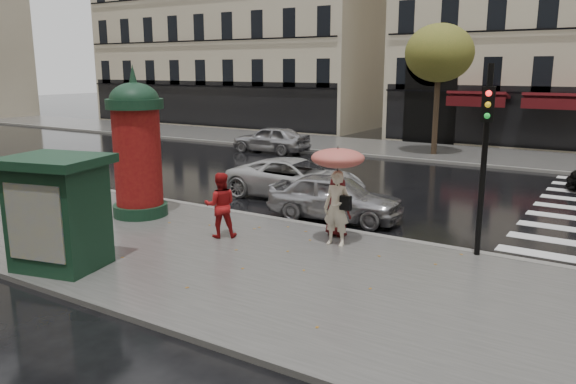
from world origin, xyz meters
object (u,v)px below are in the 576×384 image
Objects in this scene: morris_column at (137,145)px; car_silver at (335,197)px; traffic_light at (485,142)px; car_white at (296,179)px; man_burgundy at (337,207)px; woman_umbrella at (337,180)px; woman_red at (220,205)px; car_far_silver at (271,139)px; newsstand at (58,211)px.

morris_column is 1.09× the size of car_silver.
traffic_light is 8.08m from car_white.
traffic_light reaches higher than man_burgundy.
man_burgundy is 0.39× the size of car_silver.
morris_column is at bearing -175.05° from woman_umbrella.
traffic_light reaches higher than car_silver.
traffic_light is at bearing 159.82° from woman_red.
car_silver is (-0.99, 1.80, -0.21)m from man_burgundy.
car_silver is at bearing -152.19° from woman_red.
car_far_silver reaches higher than car_silver.
morris_column reaches higher than woman_red.
traffic_light is (3.20, 1.04, 1.03)m from woman_umbrella.
car_far_silver is at bearing -99.49° from woman_red.
newsstand reaches higher than car_white.
car_silver is at bearing 31.60° from morris_column.
morris_column reaches higher than woman_umbrella.
woman_umbrella is 0.59× the size of car_far_silver.
woman_umbrella is at bearing 46.61° from newsstand.
man_burgundy is 0.35× the size of traffic_light.
man_burgundy is 4.05m from traffic_light.
woman_umbrella reaches higher than car_far_silver.
car_far_silver is (-6.24, 17.57, -0.67)m from newsstand.
car_silver is at bearing 66.91° from newsstand.
woman_umbrella is 3.06m from car_silver.
morris_column reaches higher than car_far_silver.
traffic_light is at bearing -117.72° from car_white.
man_burgundy is at bearing -174.94° from traffic_light.
car_silver is (-1.35, 2.52, -1.09)m from woman_umbrella.
woman_umbrella is 1.47× the size of woman_red.
morris_column is 5.71m from car_white.
woman_umbrella is at bearing -162.02° from traffic_light.
woman_umbrella is 0.62× the size of car_silver.
traffic_light reaches higher than woman_umbrella.
woman_red is at bearing 44.31° from man_burgundy.
car_white is at bearing 154.85° from traffic_light.
car_far_silver is (-9.31, 10.37, 0.04)m from car_silver.
car_far_silver is at bearing -39.86° from man_burgundy.
woman_red is at bearing 67.27° from newsstand.
traffic_light reaches higher than woman_red.
man_burgundy reaches higher than car_silver.
car_white is 10.92m from car_far_silver.
morris_column is at bearing 115.04° from car_silver.
newsstand is at bearing 62.98° from man_burgundy.
car_far_silver is at bearing 107.79° from morris_column.
morris_column is 4.63m from newsstand.
car_silver is at bearing -51.30° from man_burgundy.
man_burgundy is (2.52, 1.72, -0.07)m from woman_red.
morris_column is at bearing -170.56° from traffic_light.
woman_umbrella reaches higher than woman_red.
car_white is at bearing 86.43° from newsstand.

